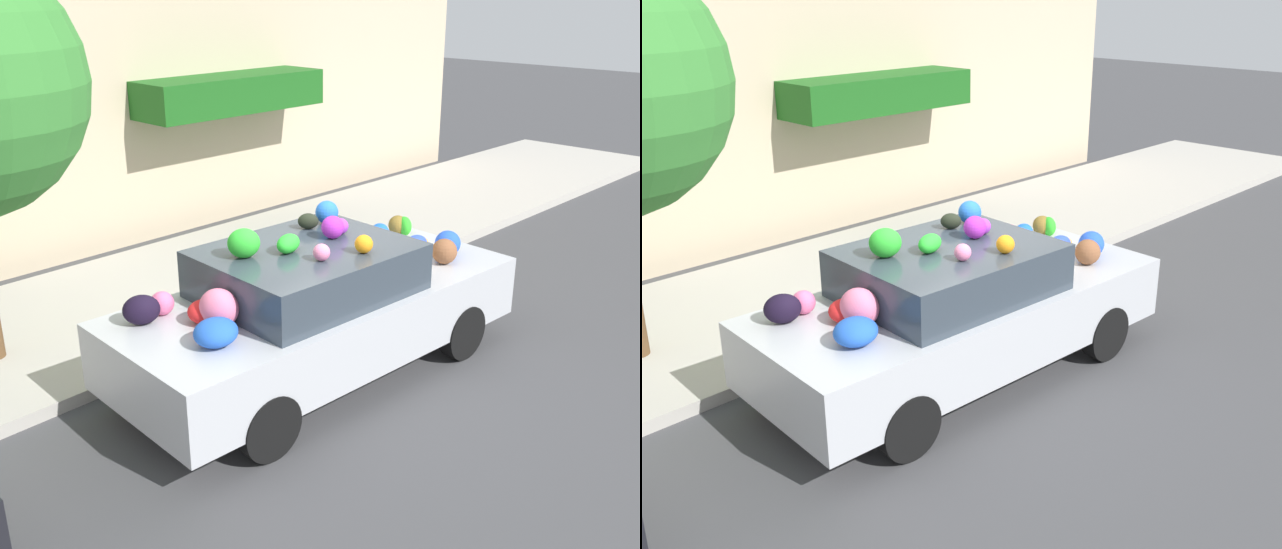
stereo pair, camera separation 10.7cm
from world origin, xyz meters
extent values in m
plane|color=#424244|center=(0.00, 0.00, 0.00)|extent=(60.00, 60.00, 0.00)
cube|color=#B2ADA3|center=(0.00, 2.70, 0.07)|extent=(24.00, 3.20, 0.14)
cube|color=#C6B293|center=(0.00, 4.95, 2.54)|extent=(18.00, 0.30, 5.07)
cube|color=#195919|center=(2.66, 4.35, 2.18)|extent=(3.17, 0.90, 0.55)
cylinder|color=red|center=(1.33, 1.48, 0.41)|extent=(0.20, 0.20, 0.55)
sphere|color=red|center=(1.33, 1.48, 0.75)|extent=(0.18, 0.18, 0.18)
cube|color=#B7BABF|center=(0.00, -0.09, 0.62)|extent=(4.41, 1.95, 0.65)
cube|color=#333D47|center=(-0.17, -0.08, 1.18)|extent=(2.02, 1.62, 0.46)
cylinder|color=black|center=(1.38, 0.63, 0.30)|extent=(0.61, 0.21, 0.60)
cylinder|color=black|center=(1.30, -0.95, 0.30)|extent=(0.61, 0.21, 0.60)
cylinder|color=black|center=(-1.30, 0.77, 0.30)|extent=(0.61, 0.21, 0.60)
cylinder|color=black|center=(-1.38, -0.81, 0.30)|extent=(0.61, 0.21, 0.60)
ellipsoid|color=black|center=(-1.70, 0.47, 1.08)|extent=(0.41, 0.37, 0.27)
ellipsoid|color=brown|center=(1.02, 0.23, 1.08)|extent=(0.39, 0.44, 0.25)
sphere|color=pink|center=(-0.34, -0.43, 1.49)|extent=(0.17, 0.17, 0.16)
ellipsoid|color=blue|center=(1.54, -0.12, 1.04)|extent=(0.30, 0.28, 0.19)
ellipsoid|color=pink|center=(-1.26, -0.07, 1.13)|extent=(0.40, 0.44, 0.35)
sphere|color=orange|center=(0.09, -0.57, 1.50)|extent=(0.19, 0.19, 0.17)
sphere|color=olive|center=(1.87, 0.41, 1.07)|extent=(0.28, 0.28, 0.23)
ellipsoid|color=blue|center=(-1.51, -0.33, 1.07)|extent=(0.48, 0.45, 0.23)
sphere|color=purple|center=(0.20, -0.07, 1.53)|extent=(0.32, 0.32, 0.23)
ellipsoid|color=white|center=(1.22, -0.11, 1.02)|extent=(0.37, 0.35, 0.15)
ellipsoid|color=orange|center=(1.66, -0.08, 1.02)|extent=(0.20, 0.23, 0.14)
sphere|color=brown|center=(1.42, -0.58, 1.09)|extent=(0.33, 0.33, 0.28)
sphere|color=blue|center=(1.65, -0.46, 1.09)|extent=(0.37, 0.37, 0.29)
sphere|color=purple|center=(0.36, -0.03, 1.49)|extent=(0.22, 0.22, 0.16)
ellipsoid|color=#FE9E15|center=(1.12, -0.24, 1.02)|extent=(0.16, 0.20, 0.14)
sphere|color=orange|center=(0.99, -0.17, 1.11)|extent=(0.39, 0.39, 0.33)
ellipsoid|color=green|center=(-0.39, -0.05, 1.50)|extent=(0.35, 0.29, 0.17)
ellipsoid|color=green|center=(1.90, 0.33, 1.06)|extent=(0.24, 0.27, 0.23)
ellipsoid|color=green|center=(-0.77, 0.15, 1.55)|extent=(0.40, 0.38, 0.27)
ellipsoid|color=pink|center=(1.28, 0.42, 1.08)|extent=(0.35, 0.34, 0.26)
ellipsoid|color=blue|center=(1.59, 0.45, 1.04)|extent=(0.29, 0.29, 0.19)
sphere|color=pink|center=(-1.46, 0.51, 1.06)|extent=(0.29, 0.29, 0.22)
ellipsoid|color=black|center=(0.26, 0.32, 1.50)|extent=(0.26, 0.26, 0.16)
ellipsoid|color=red|center=(-1.29, 0.08, 1.06)|extent=(0.46, 0.45, 0.21)
sphere|color=blue|center=(0.52, 0.31, 1.54)|extent=(0.33, 0.33, 0.24)
camera|label=1|loc=(-4.97, -4.84, 3.78)|focal=42.00mm
camera|label=2|loc=(-4.90, -4.92, 3.78)|focal=42.00mm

